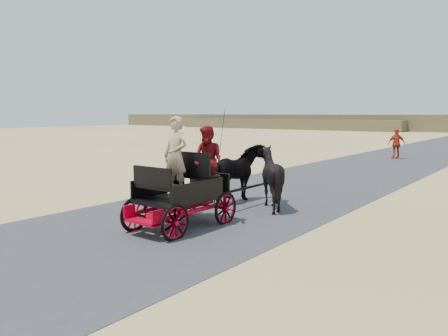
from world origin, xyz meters
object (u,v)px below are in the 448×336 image
Objects in this scene: carriage at (181,211)px; horse_left at (238,174)px; horse_right at (271,177)px; pedestrian at (396,144)px.

horse_left is (-0.55, 3.00, 0.49)m from carriage.
carriage is 1.41× the size of horse_right.
horse_left reaches higher than carriage.
horse_right reaches higher than carriage.
horse_left is 15.52m from pedestrian.
horse_right is at bearing 55.22° from pedestrian.
pedestrian is at bearing -89.77° from horse_left.
pedestrian is at bearing -85.71° from horse_right.
carriage is 18.54m from pedestrian.
horse_right is 15.57m from pedestrian.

